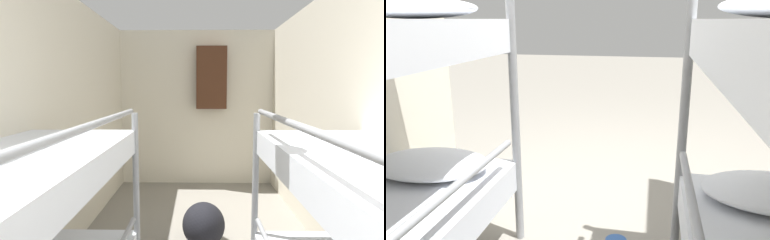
{
  "view_description": "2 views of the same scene",
  "coord_description": "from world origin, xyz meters",
  "views": [
    {
      "loc": [
        0.01,
        0.26,
        1.47
      ],
      "look_at": [
        -0.03,
        2.64,
        1.21
      ],
      "focal_mm": 28.0,
      "sensor_mm": 36.0,
      "label": 1
    },
    {
      "loc": [
        -0.27,
        2.31,
        1.18
      ],
      "look_at": [
        0.11,
        0.46,
        0.66
      ],
      "focal_mm": 35.0,
      "sensor_mm": 36.0,
      "label": 2
    }
  ],
  "objects": [
    {
      "name": "wall_left",
      "position": [
        -1.17,
        2.38,
        1.15
      ],
      "size": [
        0.06,
        4.89,
        2.31
      ],
      "color": "beige",
      "rests_on": "ground_plane"
    },
    {
      "name": "wall_right",
      "position": [
        1.17,
        2.38,
        1.15
      ],
      "size": [
        0.06,
        4.89,
        2.31
      ],
      "color": "beige",
      "rests_on": "ground_plane"
    },
    {
      "name": "hanging_coat",
      "position": [
        0.21,
        4.65,
        1.61
      ],
      "size": [
        0.44,
        0.12,
        0.9
      ],
      "color": "#472819"
    },
    {
      "name": "wall_back",
      "position": [
        0.0,
        4.8,
        1.15
      ],
      "size": [
        2.4,
        0.06,
        2.31
      ],
      "color": "beige",
      "rests_on": "ground_plane"
    },
    {
      "name": "duffel_bag",
      "position": [
        0.07,
        2.93,
        0.2
      ],
      "size": [
        0.4,
        0.45,
        0.4
      ],
      "color": "black",
      "rests_on": "ground_plane"
    }
  ]
}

